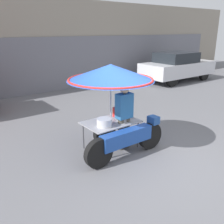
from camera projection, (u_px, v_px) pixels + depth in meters
name	position (u px, v px, depth m)	size (l,w,h in m)	color
ground_plane	(158.00, 162.00, 5.35)	(36.00, 36.00, 0.00)	slate
shopfront_building	(21.00, 46.00, 11.10)	(28.00, 2.06, 4.00)	gray
vendor_motorcycle_cart	(113.00, 85.00, 5.47)	(2.10, 1.94, 2.00)	black
vendor_person	(124.00, 114.00, 5.73)	(0.38, 0.22, 1.55)	#4C473D
parked_car	(177.00, 66.00, 13.47)	(4.31, 1.81, 1.56)	black
potted_plant	(192.00, 66.00, 16.09)	(0.59, 0.59, 0.78)	#2D2D33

